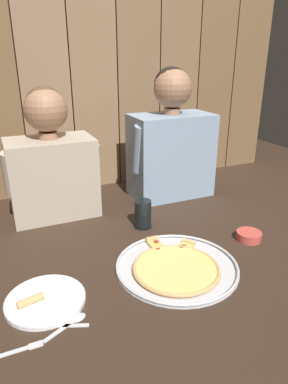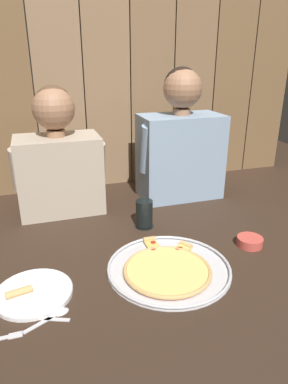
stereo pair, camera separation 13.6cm
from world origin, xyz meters
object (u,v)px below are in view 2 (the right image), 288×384
object	(u,v)px
dinner_plate	(33,292)
dipping_bowl	(250,241)
diner_left	(58,158)
pizza_tray	(168,268)
drinking_glass	(144,214)
diner_right	(181,142)

from	to	relation	value
dinner_plate	dipping_bowl	size ratio (longest dim) A/B	2.41
dipping_bowl	diner_left	distance (m)	0.89
pizza_tray	dinner_plate	world-z (taller)	dinner_plate
pizza_tray	diner_left	xyz separation A→B (m)	(-0.29, 0.62, 0.24)
drinking_glass	diner_right	distance (m)	0.46
drinking_glass	dinner_plate	bearing A→B (deg)	-144.33
pizza_tray	diner_left	bearing A→B (deg)	115.25
pizza_tray	drinking_glass	xyz separation A→B (m)	(0.02, 0.34, 0.05)
dipping_bowl	dinner_plate	bearing A→B (deg)	-176.02
drinking_glass	dipping_bowl	size ratio (longest dim) A/B	1.21
dipping_bowl	diner_left	world-z (taller)	diner_left
dinner_plate	dipping_bowl	distance (m)	0.80
pizza_tray	diner_right	distance (m)	0.74
diner_left	diner_right	bearing A→B (deg)	-0.02
dinner_plate	diner_right	bearing A→B (deg)	39.69
diner_left	diner_right	distance (m)	0.60
dinner_plate	dipping_bowl	xyz separation A→B (m)	(0.80, 0.06, 0.01)
pizza_tray	drinking_glass	distance (m)	0.34
pizza_tray	dipping_bowl	size ratio (longest dim) A/B	4.29
pizza_tray	dinner_plate	distance (m)	0.44
dipping_bowl	diner_right	xyz separation A→B (m)	(-0.06, 0.56, 0.26)
diner_right	pizza_tray	bearing A→B (deg)	-115.95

